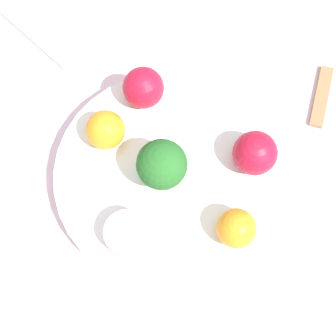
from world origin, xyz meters
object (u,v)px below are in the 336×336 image
small_cup (127,234)px  spoon (321,96)px  bowl (168,176)px  orange_front (105,130)px  apple_green (255,153)px  orange_back (239,225)px  broccoli (162,165)px  apple_red (143,88)px  napkin (72,5)px

small_cup → spoon: (0.04, 0.29, -0.04)m
bowl → spoon: (0.06, 0.21, -0.01)m
small_cup → orange_front: bearing=148.0°
apple_green → small_cup: bearing=-102.8°
orange_back → broccoli: bearing=-172.0°
apple_red → broccoli: bearing=-32.5°
apple_green → spoon: bearing=89.6°
apple_green → orange_front: 0.16m
bowl → orange_back: bearing=2.7°
broccoli → apple_red: broccoli is taller
broccoli → napkin: bearing=160.6°
apple_red → orange_front: apple_red is taller
small_cup → apple_red: bearing=130.0°
bowl → orange_back: (0.10, 0.00, 0.03)m
orange_front → bowl: bearing=14.6°
broccoli → orange_front: 0.08m
orange_front → napkin: bearing=151.1°
broccoli → apple_red: 0.10m
broccoli → apple_green: 0.10m
napkin → spoon: same height
orange_front → apple_red: bearing=96.8°
small_cup → bowl: bearing=105.1°
bowl → orange_back: size_ratio=6.16×
broccoli → napkin: broccoli is taller
apple_red → orange_back: 0.19m
apple_red → apple_green: size_ratio=0.98×
bowl → small_cup: (0.02, -0.08, 0.03)m
bowl → orange_front: size_ratio=5.81×
orange_back → small_cup: 0.12m
broccoli → napkin: 0.29m
bowl → apple_green: (0.06, 0.07, 0.04)m
broccoli → small_cup: (0.02, -0.07, -0.02)m
orange_front → spoon: 0.27m
napkin → spoon: 0.35m
bowl → apple_green: 0.10m
orange_back → small_cup: (-0.08, -0.09, -0.01)m
bowl → napkin: bowl is taller
orange_back → napkin: orange_back is taller
bowl → broccoli: broccoli is taller
bowl → broccoli: size_ratio=3.95×
small_cup → napkin: bearing=150.0°
apple_green → orange_back: bearing=-59.7°
apple_green → small_cup: 0.16m
apple_green → napkin: 0.33m
small_cup → napkin: (-0.29, 0.17, -0.04)m
apple_red → bowl: bearing=-28.1°
orange_back → apple_green: bearing=120.3°
bowl → orange_front: bearing=-165.4°
small_cup → napkin: 0.33m
apple_red → small_cup: apple_red is taller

